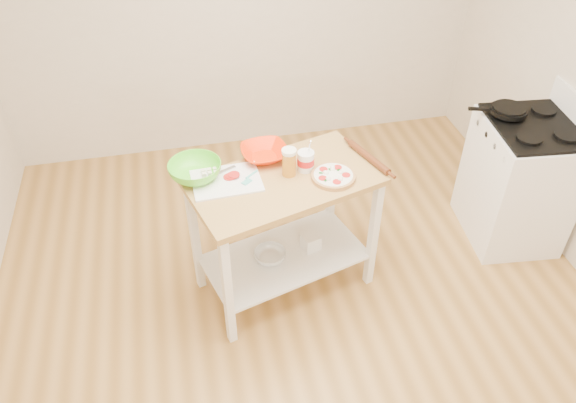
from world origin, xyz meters
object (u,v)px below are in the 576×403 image
(orange_bowl, at_px, (264,153))
(rolling_pin, at_px, (369,157))
(skillet, at_px, (508,110))
(yogurt_tub, at_px, (306,161))
(knife, at_px, (211,177))
(shelf_glass_bowl, at_px, (270,256))
(prep_island, at_px, (284,212))
(shelf_bin, at_px, (311,242))
(gas_stove, at_px, (518,181))
(cutting_board, at_px, (226,180))
(beer_pint, at_px, (289,162))
(green_bowl, at_px, (195,171))
(pizza, at_px, (333,176))
(spatula, at_px, (249,178))

(orange_bowl, height_order, rolling_pin, orange_bowl)
(skillet, relative_size, yogurt_tub, 1.74)
(skillet, xyz_separation_m, knife, (-2.04, -0.24, -0.06))
(orange_bowl, distance_m, rolling_pin, 0.64)
(shelf_glass_bowl, bearing_deg, knife, 162.40)
(skillet, height_order, yogurt_tub, yogurt_tub)
(prep_island, relative_size, shelf_bin, 11.35)
(skillet, distance_m, orange_bowl, 1.69)
(gas_stove, relative_size, yogurt_tub, 5.06)
(knife, distance_m, orange_bowl, 0.38)
(gas_stove, distance_m, orange_bowl, 1.88)
(cutting_board, bearing_deg, gas_stove, 0.95)
(beer_pint, relative_size, rolling_pin, 0.46)
(skillet, bearing_deg, green_bowl, -157.05)
(yogurt_tub, bearing_deg, orange_bowl, 142.26)
(pizza, height_order, orange_bowl, orange_bowl)
(rolling_pin, xyz_separation_m, shelf_glass_bowl, (-0.65, -0.09, -0.63))
(shelf_glass_bowl, height_order, shelf_bin, shelf_bin)
(green_bowl, bearing_deg, shelf_glass_bowl, -19.07)
(rolling_pin, bearing_deg, pizza, -154.07)
(skillet, distance_m, shelf_bin, 1.60)
(gas_stove, relative_size, knife, 4.47)
(pizza, relative_size, orange_bowl, 0.93)
(skillet, bearing_deg, cutting_board, -154.38)
(shelf_glass_bowl, bearing_deg, yogurt_tub, 17.86)
(gas_stove, distance_m, beer_pint, 1.79)
(pizza, bearing_deg, yogurt_tub, 138.71)
(gas_stove, relative_size, rolling_pin, 2.94)
(orange_bowl, relative_size, rolling_pin, 0.76)
(spatula, relative_size, yogurt_tub, 0.60)
(yogurt_tub, distance_m, rolling_pin, 0.40)
(gas_stove, bearing_deg, cutting_board, -170.96)
(green_bowl, xyz_separation_m, shelf_bin, (0.70, -0.09, -0.63))
(pizza, relative_size, cutting_board, 0.64)
(skillet, height_order, cutting_board, skillet)
(prep_island, relative_size, orange_bowl, 4.36)
(cutting_board, height_order, spatula, cutting_board)
(prep_island, relative_size, skillet, 3.25)
(orange_bowl, relative_size, shelf_bin, 2.60)
(shelf_bin, bearing_deg, skillet, 11.48)
(skillet, relative_size, green_bowl, 1.22)
(yogurt_tub, bearing_deg, cutting_board, -178.23)
(green_bowl, height_order, yogurt_tub, yogurt_tub)
(prep_island, bearing_deg, green_bowl, 165.65)
(shelf_bin, bearing_deg, beer_pint, 178.88)
(shelf_glass_bowl, bearing_deg, beer_pint, 20.63)
(gas_stove, distance_m, knife, 2.21)
(gas_stove, height_order, beer_pint, gas_stove)
(rolling_pin, bearing_deg, shelf_bin, -174.12)
(prep_island, height_order, rolling_pin, rolling_pin)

